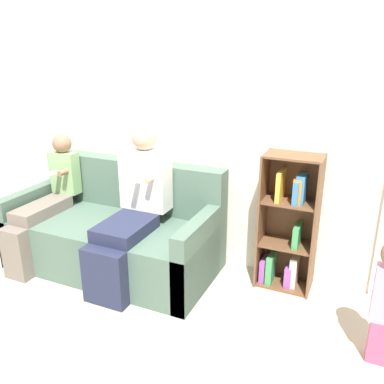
{
  "coord_description": "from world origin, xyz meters",
  "views": [
    {
      "loc": [
        1.72,
        -2.25,
        1.93
      ],
      "look_at": [
        0.43,
        0.61,
        0.82
      ],
      "focal_mm": 38.0,
      "sensor_mm": 36.0,
      "label": 1
    }
  ],
  "objects_px": {
    "couch": "(115,234)",
    "bookshelf": "(289,225)",
    "adult_seated": "(133,205)",
    "child_seated": "(45,201)"
  },
  "relations": [
    {
      "from": "couch",
      "to": "bookshelf",
      "type": "xyz_separation_m",
      "value": [
        1.51,
        0.32,
        0.23
      ]
    },
    {
      "from": "adult_seated",
      "to": "bookshelf",
      "type": "height_order",
      "value": "adult_seated"
    },
    {
      "from": "adult_seated",
      "to": "couch",
      "type": "bearing_deg",
      "value": 158.67
    },
    {
      "from": "child_seated",
      "to": "bookshelf",
      "type": "xyz_separation_m",
      "value": [
        2.17,
        0.48,
        -0.04
      ]
    },
    {
      "from": "child_seated",
      "to": "couch",
      "type": "bearing_deg",
      "value": 13.44
    },
    {
      "from": "couch",
      "to": "bookshelf",
      "type": "distance_m",
      "value": 1.57
    },
    {
      "from": "adult_seated",
      "to": "child_seated",
      "type": "distance_m",
      "value": 0.94
    },
    {
      "from": "couch",
      "to": "bookshelf",
      "type": "bearing_deg",
      "value": 11.92
    },
    {
      "from": "child_seated",
      "to": "bookshelf",
      "type": "height_order",
      "value": "child_seated"
    },
    {
      "from": "couch",
      "to": "adult_seated",
      "type": "height_order",
      "value": "adult_seated"
    }
  ]
}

